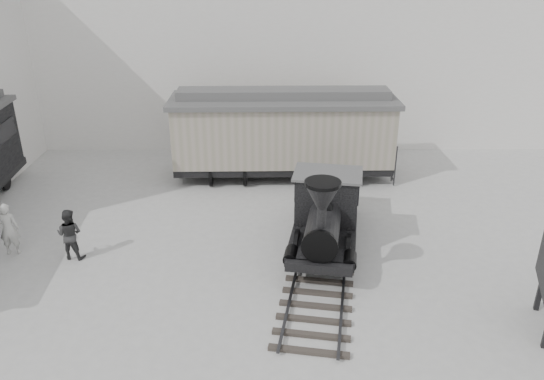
{
  "coord_description": "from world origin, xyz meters",
  "views": [
    {
      "loc": [
        0.17,
        -11.37,
        8.89
      ],
      "look_at": [
        0.24,
        4.24,
        2.0
      ],
      "focal_mm": 35.0,
      "sensor_mm": 36.0,
      "label": 1
    }
  ],
  "objects_px": {
    "visitor_b": "(70,234)",
    "visitor_a": "(9,229)",
    "locomotive": "(326,217)",
    "boxcar": "(283,132)"
  },
  "relations": [
    {
      "from": "visitor_b",
      "to": "visitor_a",
      "type": "bearing_deg",
      "value": -0.41
    },
    {
      "from": "locomotive",
      "to": "visitor_b",
      "type": "height_order",
      "value": "locomotive"
    },
    {
      "from": "boxcar",
      "to": "visitor_a",
      "type": "relative_size",
      "value": 5.32
    },
    {
      "from": "boxcar",
      "to": "locomotive",
      "type": "bearing_deg",
      "value": -79.89
    },
    {
      "from": "locomotive",
      "to": "visitor_b",
      "type": "distance_m",
      "value": 8.16
    },
    {
      "from": "visitor_b",
      "to": "boxcar",
      "type": "bearing_deg",
      "value": -127.96
    },
    {
      "from": "visitor_b",
      "to": "locomotive",
      "type": "bearing_deg",
      "value": -169.53
    },
    {
      "from": "boxcar",
      "to": "visitor_a",
      "type": "distance_m",
      "value": 11.19
    },
    {
      "from": "visitor_a",
      "to": "locomotive",
      "type": "bearing_deg",
      "value": 174.44
    },
    {
      "from": "locomotive",
      "to": "visitor_b",
      "type": "relative_size",
      "value": 5.59
    }
  ]
}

